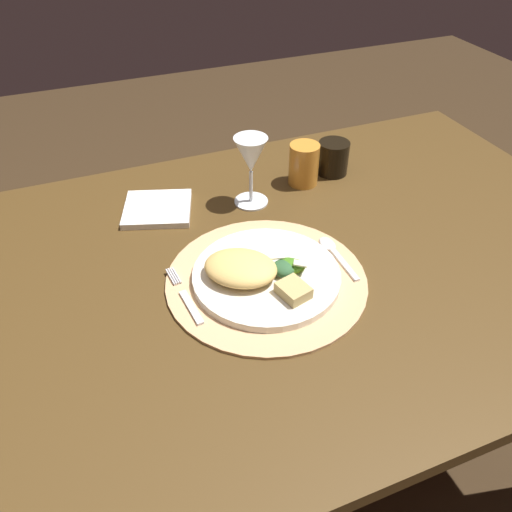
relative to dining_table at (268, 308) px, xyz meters
name	(u,v)px	position (x,y,z in m)	size (l,w,h in m)	color
ground_plane	(265,459)	(0.00, 0.00, -0.59)	(6.00, 6.00, 0.00)	#362616
dining_table	(268,308)	(0.00, 0.00, 0.00)	(1.45, 0.90, 0.71)	#493316
placemat	(266,280)	(-0.03, -0.05, 0.13)	(0.36, 0.36, 0.01)	tan
dinner_plate	(266,275)	(-0.03, -0.05, 0.14)	(0.26, 0.26, 0.01)	silver
pasta_serving	(241,268)	(-0.07, -0.04, 0.16)	(0.13, 0.10, 0.04)	#E9BB65
salad_greens	(288,267)	(0.01, -0.06, 0.15)	(0.07, 0.06, 0.03)	#2E5A32
bread_piece	(293,290)	(-0.01, -0.12, 0.15)	(0.05, 0.04, 0.02)	tan
fork	(186,298)	(-0.17, -0.04, 0.13)	(0.03, 0.15, 0.00)	silver
spoon	(332,250)	(0.12, -0.02, 0.13)	(0.03, 0.14, 0.01)	silver
napkin	(158,209)	(-0.16, 0.24, 0.13)	(0.14, 0.13, 0.01)	white
wine_glass	(251,158)	(0.04, 0.20, 0.23)	(0.07, 0.07, 0.15)	silver
amber_tumbler	(304,164)	(0.18, 0.23, 0.17)	(0.07, 0.07, 0.09)	orange
dark_tumbler	(333,158)	(0.27, 0.25, 0.16)	(0.07, 0.07, 0.08)	black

